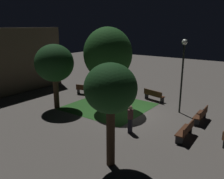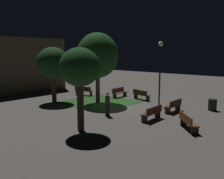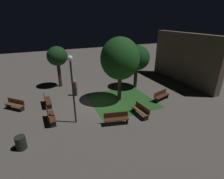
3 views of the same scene
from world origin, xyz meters
name	(u,v)px [view 2 (image 2 of 3)]	position (x,y,z in m)	size (l,w,h in m)	color
ground_plane	(113,106)	(0.00, 0.00, 0.00)	(60.00, 60.00, 0.00)	#56514C
grass_lawn	(99,102)	(0.41, 1.97, 0.01)	(5.47, 5.65, 0.01)	#23511E
bench_near_trees	(152,113)	(-1.42, -4.47, 0.48)	(1.82, 0.54, 0.88)	#422314
bench_by_lamp	(174,105)	(1.42, -4.47, 0.48)	(1.81, 0.53, 0.88)	#422314
bench_path_side	(188,122)	(-1.84, -6.98, 0.48)	(1.61, 1.62, 0.88)	brown
bench_front_right	(119,92)	(3.37, 2.19, 0.48)	(1.82, 0.58, 0.88)	brown
bench_back_row	(141,94)	(3.64, -0.11, 0.48)	(0.89, 1.86, 0.88)	#422314
bench_corner	(84,90)	(1.78, 5.45, 0.48)	(0.96, 1.86, 0.88)	#422314
tree_back_left	(80,69)	(-5.72, -2.67, 3.36)	(2.16, 2.16, 4.46)	#38281C
tree_lawn_side	(53,63)	(-2.04, 4.91, 3.27)	(2.74, 2.74, 4.63)	#423021
tree_left_canopy	(98,56)	(0.16, 1.86, 3.92)	(3.40, 3.40, 5.79)	#38281C
lamp_post_plaza_west	(160,63)	(2.25, -2.77, 3.35)	(0.36, 0.36, 5.00)	black
trash_bin	(212,105)	(3.71, -6.35, 0.42)	(0.60, 0.60, 0.84)	black
pedestrian	(107,103)	(-2.51, -1.68, 0.85)	(0.32, 0.32, 1.61)	black
building_wall_backdrop	(25,66)	(-1.24, 10.87, 2.84)	(9.45, 0.80, 5.69)	brown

